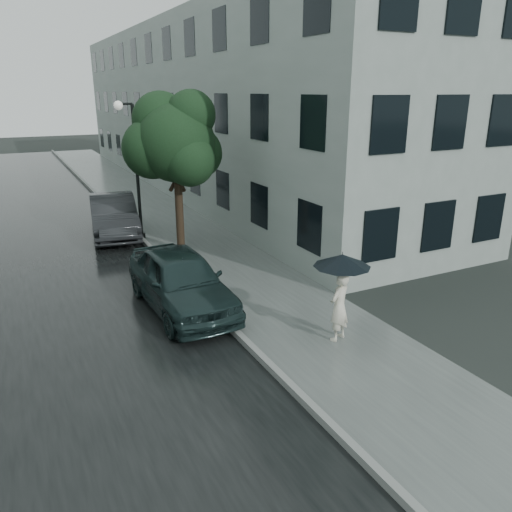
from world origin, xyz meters
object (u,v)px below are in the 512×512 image
pedestrian (339,307)px  car_near (181,280)px  street_tree (175,141)px  car_far (114,215)px  lamp_post (133,162)px

pedestrian → car_near: pedestrian is taller
pedestrian → street_tree: street_tree is taller
street_tree → pedestrian: bearing=-82.8°
street_tree → car_far: size_ratio=1.15×
street_tree → lamp_post: 2.47m
street_tree → lamp_post: bearing=115.7°
pedestrian → lamp_post: size_ratio=0.32×
lamp_post → car_far: lamp_post is taller
pedestrian → street_tree: (-1.04, 8.17, 3.00)m
pedestrian → lamp_post: 10.65m
car_near → car_far: size_ratio=0.96×
street_tree → car_near: (-1.60, -4.90, -3.03)m
lamp_post → car_near: 7.32m
pedestrian → street_tree: bearing=-106.4°
lamp_post → pedestrian: bearing=-95.9°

